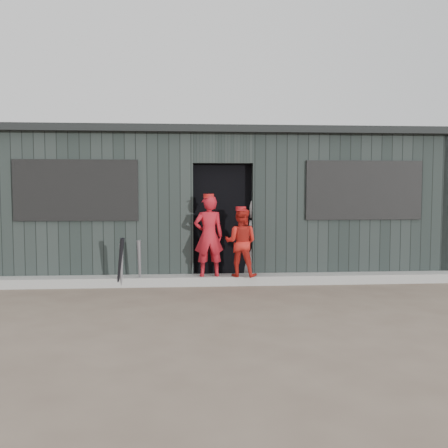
{
  "coord_description": "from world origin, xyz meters",
  "views": [
    {
      "loc": [
        -0.6,
        -6.29,
        1.57
      ],
      "look_at": [
        0.0,
        1.8,
        1.0
      ],
      "focal_mm": 40.0,
      "sensor_mm": 36.0,
      "label": 1
    }
  ],
  "objects": [
    {
      "name": "curb",
      "position": [
        0.0,
        1.82,
        0.07
      ],
      "size": [
        8.0,
        0.36,
        0.15
      ],
      "primitive_type": "cube",
      "color": "gray",
      "rests_on": "ground"
    },
    {
      "name": "bat_right",
      "position": [
        -1.66,
        1.57,
        0.41
      ],
      "size": [
        0.21,
        0.31,
        0.82
      ],
      "primitive_type": "cone",
      "rotation": [
        0.31,
        0.0,
        0.48
      ],
      "color": "black",
      "rests_on": "ground"
    },
    {
      "name": "bat_left",
      "position": [
        -1.64,
        1.61,
        0.36
      ],
      "size": [
        0.11,
        0.19,
        0.72
      ],
      "primitive_type": "cone",
      "rotation": [
        0.15,
        0.0,
        0.22
      ],
      "color": "gray",
      "rests_on": "ground"
    },
    {
      "name": "player_red_right",
      "position": [
        0.27,
        1.71,
        0.71
      ],
      "size": [
        0.64,
        0.56,
        1.11
      ],
      "primitive_type": "imported",
      "rotation": [
        0.0,
        0.0,
        2.85
      ],
      "color": "red",
      "rests_on": "curb"
    },
    {
      "name": "dugout",
      "position": [
        -0.0,
        3.5,
        1.29
      ],
      "size": [
        8.3,
        3.3,
        2.62
      ],
      "color": "black",
      "rests_on": "ground"
    },
    {
      "name": "player_grey_back",
      "position": [
        0.62,
        2.23,
        0.71
      ],
      "size": [
        0.77,
        0.57,
        1.42
      ],
      "primitive_type": "imported",
      "rotation": [
        0.0,
        0.0,
        2.95
      ],
      "color": "#B3B3B3",
      "rests_on": "ground"
    },
    {
      "name": "ground",
      "position": [
        0.0,
        0.0,
        0.0
      ],
      "size": [
        80.0,
        80.0,
        0.0
      ],
      "primitive_type": "plane",
      "color": "brown",
      "rests_on": "ground"
    },
    {
      "name": "bat_mid",
      "position": [
        -1.36,
        1.68,
        0.38
      ],
      "size": [
        0.09,
        0.16,
        0.76
      ],
      "primitive_type": "cone",
      "rotation": [
        0.1,
        0.0,
        -0.13
      ],
      "color": "slate",
      "rests_on": "ground"
    },
    {
      "name": "player_red_left",
      "position": [
        -0.25,
        1.76,
        0.81
      ],
      "size": [
        0.51,
        0.36,
        1.32
      ],
      "primitive_type": "imported",
      "rotation": [
        0.0,
        0.0,
        3.25
      ],
      "color": "#A9141F",
      "rests_on": "curb"
    }
  ]
}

